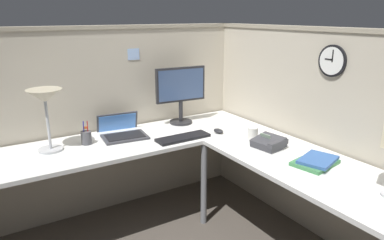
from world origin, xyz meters
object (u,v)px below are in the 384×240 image
desk_lamp_dome (45,101)px  laptop (122,131)px  computer_mouse (218,131)px  pen_cup (86,137)px  book_stack (316,161)px  keyboard (183,138)px  wall_clock (333,61)px  office_phone (269,143)px  monitor (181,91)px  coffee_mug (253,133)px

desk_lamp_dome → laptop: bearing=7.6°
computer_mouse → pen_cup: pen_cup is taller
book_stack → laptop: bearing=124.4°
keyboard → wall_clock: 1.22m
pen_cup → wall_clock: size_ratio=0.82×
desk_lamp_dome → wall_clock: size_ratio=2.02×
office_phone → book_stack: size_ratio=0.70×
monitor → coffee_mug: size_ratio=5.21×
computer_mouse → keyboard: bearing=175.8°
computer_mouse → wall_clock: (0.47, -0.67, 0.61)m
monitor → coffee_mug: monitor is taller
monitor → book_stack: (0.28, -1.26, -0.27)m
desk_lamp_dome → wall_clock: (1.72, -0.97, 0.26)m
office_phone → laptop: bearing=133.0°
computer_mouse → coffee_mug: size_ratio=1.08×
computer_mouse → office_phone: size_ratio=0.45×
book_stack → wall_clock: bearing=31.8°
computer_mouse → desk_lamp_dome: size_ratio=0.23×
pen_cup → coffee_mug: pen_cup is taller
pen_cup → book_stack: 1.64m
coffee_mug → wall_clock: bearing=-50.3°
laptop → computer_mouse: (0.69, -0.38, -0.01)m
keyboard → desk_lamp_dome: (-0.93, 0.28, 0.35)m
desk_lamp_dome → monitor: bearing=4.8°
office_phone → book_stack: bearing=-82.8°
wall_clock → office_phone: bearing=151.6°
book_stack → pen_cup: bearing=134.8°
computer_mouse → coffee_mug: bearing=-63.3°
laptop → computer_mouse: size_ratio=3.98×
monitor → wall_clock: 1.27m
computer_mouse → desk_lamp_dome: (-1.25, 0.31, 0.35)m
pen_cup → coffee_mug: bearing=-26.8°
keyboard → office_phone: (0.43, -0.50, 0.03)m
coffee_mug → wall_clock: (0.33, -0.40, 0.58)m
monitor → desk_lamp_dome: 1.13m
keyboard → coffee_mug: bearing=-33.1°
computer_mouse → laptop: bearing=151.0°
monitor → laptop: 0.63m
book_stack → monitor: bearing=102.6°
keyboard → pen_cup: bearing=156.8°
desk_lamp_dome → pen_cup: bearing=-0.9°
monitor → desk_lamp_dome: bearing=-175.2°
monitor → coffee_mug: 0.76m
pen_cup → coffee_mug: 1.26m
monitor → computer_mouse: (0.12, -0.40, -0.28)m
monitor → office_phone: monitor is taller
desk_lamp_dome → book_stack: 1.86m
coffee_mug → book_stack: bearing=-87.6°
monitor → laptop: size_ratio=1.21×
monitor → keyboard: 0.51m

